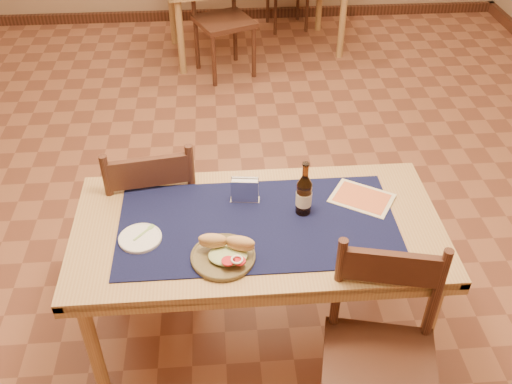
{
  "coord_description": "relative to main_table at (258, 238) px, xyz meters",
  "views": [
    {
      "loc": [
        -0.15,
        -2.64,
        2.39
      ],
      "look_at": [
        0.0,
        -0.7,
        0.85
      ],
      "focal_mm": 40.0,
      "sensor_mm": 36.0,
      "label": 1
    }
  ],
  "objects": [
    {
      "name": "fork",
      "position": [
        -0.48,
        -0.03,
        0.1
      ],
      "size": [
        0.09,
        0.1,
        0.0
      ],
      "color": "#8AB865",
      "rests_on": "side_plate"
    },
    {
      "name": "beer_bottle",
      "position": [
        0.21,
        0.06,
        0.19
      ],
      "size": [
        0.07,
        0.07,
        0.26
      ],
      "color": "#47250C",
      "rests_on": "placemat"
    },
    {
      "name": "chair_back_near",
      "position": [
        -0.08,
        3.01,
        -0.16
      ],
      "size": [
        0.59,
        0.59,
        0.98
      ],
      "color": "#472619",
      "rests_on": "ground"
    },
    {
      "name": "sandwich_plate",
      "position": [
        -0.15,
        -0.2,
        0.12
      ],
      "size": [
        0.27,
        0.26,
        0.1
      ],
      "color": "brown",
      "rests_on": "placemat"
    },
    {
      "name": "side_plate",
      "position": [
        -0.5,
        -0.06,
        0.1
      ],
      "size": [
        0.18,
        0.18,
        0.02
      ],
      "color": "silver",
      "rests_on": "placemat"
    },
    {
      "name": "placemat",
      "position": [
        0.0,
        0.0,
        0.09
      ],
      "size": [
        1.2,
        0.6,
        0.01
      ],
      "primitive_type": "cube",
      "color": "#0F1237",
      "rests_on": "main_table"
    },
    {
      "name": "main_table",
      "position": [
        0.0,
        0.0,
        0.0
      ],
      "size": [
        1.6,
        0.8,
        0.75
      ],
      "color": "#A98850",
      "rests_on": "ground"
    },
    {
      "name": "room",
      "position": [
        0.0,
        0.8,
        0.73
      ],
      "size": [
        6.04,
        7.04,
        2.84
      ],
      "color": "#91593F",
      "rests_on": "ground"
    },
    {
      "name": "chair_main_near",
      "position": [
        0.44,
        -0.53,
        -0.17
      ],
      "size": [
        0.53,
        0.53,
        0.95
      ],
      "color": "#472619",
      "rests_on": "ground"
    },
    {
      "name": "menu_card",
      "position": [
        0.49,
        0.13,
        0.09
      ],
      "size": [
        0.33,
        0.31,
        0.01
      ],
      "color": "beige",
      "rests_on": "placemat"
    },
    {
      "name": "napkin_holder",
      "position": [
        -0.05,
        0.16,
        0.14
      ],
      "size": [
        0.14,
        0.06,
        0.12
      ],
      "color": "silver",
      "rests_on": "placemat"
    },
    {
      "name": "chair_main_far",
      "position": [
        -0.5,
        0.45,
        -0.17
      ],
      "size": [
        0.5,
        0.5,
        0.96
      ],
      "color": "#472619",
      "rests_on": "ground"
    },
    {
      "name": "baseboard",
      "position": [
        0.0,
        0.8,
        -0.62
      ],
      "size": [
        6.0,
        7.0,
        0.1
      ],
      "color": "#472619",
      "rests_on": "ground"
    }
  ]
}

